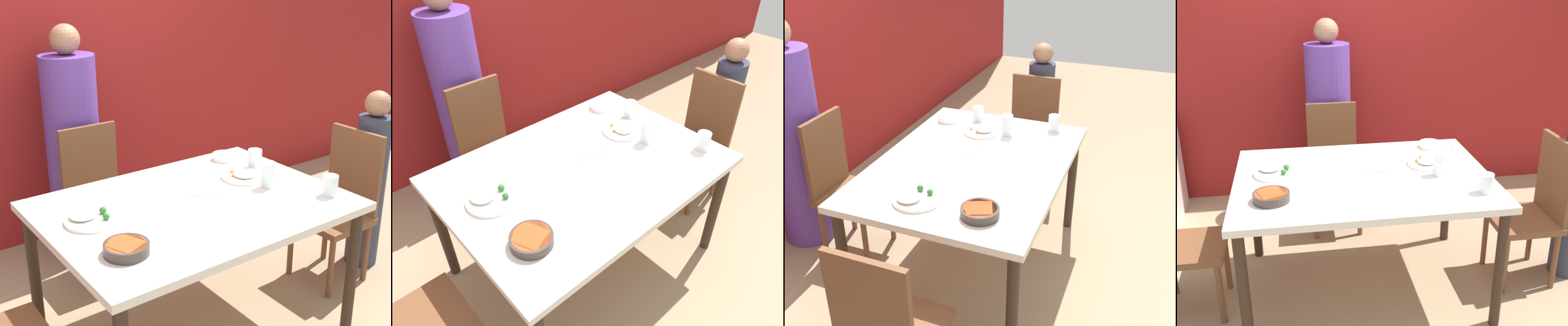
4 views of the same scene
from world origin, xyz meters
TOP-DOWN VIEW (x-y plane):
  - wall_back at (0.00, 1.55)m, footprint 10.00×0.06m
  - dining_table at (0.00, 0.00)m, footprint 1.49×1.08m
  - chair_adult_spot at (-0.10, 0.89)m, footprint 0.40×0.40m
  - chair_child_spot at (1.09, -0.05)m, footprint 0.40×0.40m
  - person_adult at (-0.10, 1.23)m, footprint 0.35×0.35m
  - person_child at (1.36, -0.05)m, footprint 0.21×0.21m
  - bowl_curry at (-0.52, -0.25)m, footprint 0.19×0.19m
  - plate_rice_adult at (-0.51, 0.11)m, footprint 0.25×0.25m
  - plate_rice_child at (0.41, 0.10)m, footprint 0.24×0.24m
  - bowl_rice_small at (0.52, 0.40)m, footprint 0.14×0.14m
  - glass_water_tall at (0.44, -0.07)m, footprint 0.07×0.07m
  - glass_water_short at (0.58, 0.19)m, footprint 0.08×0.08m
  - glass_water_center at (0.62, -0.34)m, footprint 0.08×0.08m
  - fork_steel at (0.11, 0.05)m, footprint 0.18×0.06m

SIDE VIEW (x-z plane):
  - chair_adult_spot at x=-0.10m, z-range 0.02..0.97m
  - chair_child_spot at x=1.09m, z-range 0.02..0.97m
  - person_child at x=1.36m, z-range -0.03..1.14m
  - dining_table at x=0.00m, z-range 0.31..1.09m
  - person_adult at x=-0.10m, z-range -0.07..1.49m
  - fork_steel at x=0.11m, z-range 0.77..0.78m
  - plate_rice_child at x=0.41m, z-range 0.76..0.81m
  - plate_rice_adult at x=-0.51m, z-range 0.76..0.82m
  - bowl_rice_small at x=0.52m, z-range 0.78..0.82m
  - bowl_curry at x=-0.52m, z-range 0.78..0.82m
  - glass_water_center at x=0.62m, z-range 0.77..0.88m
  - glass_water_short at x=0.58m, z-range 0.77..0.88m
  - glass_water_tall at x=0.44m, z-range 0.77..0.91m
  - wall_back at x=0.00m, z-range 0.00..2.70m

